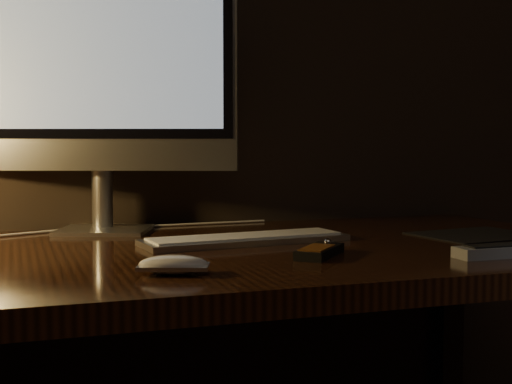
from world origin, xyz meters
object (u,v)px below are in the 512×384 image
object	(u,v)px
mouse	(174,268)
monitor	(103,65)
tv_remote	(506,250)
media_remote	(320,251)
keyboard	(245,239)
desk	(185,312)

from	to	relation	value
mouse	monitor	bearing A→B (deg)	113.52
monitor	tv_remote	size ratio (longest dim) A/B	3.21
media_remote	tv_remote	distance (m)	0.31
monitor	keyboard	world-z (taller)	monitor
desk	keyboard	world-z (taller)	keyboard
desk	keyboard	size ratio (longest dim) A/B	4.03
mouse	keyboard	bearing A→B (deg)	73.75
media_remote	tv_remote	world-z (taller)	same
media_remote	tv_remote	bearing A→B (deg)	-67.39
desk	keyboard	distance (m)	0.18
keyboard	mouse	xyz separation A→B (m)	(-0.20, -0.27, 0.00)
tv_remote	keyboard	bearing A→B (deg)	140.60
keyboard	monitor	bearing A→B (deg)	126.69
monitor	mouse	xyz separation A→B (m)	(0.03, -0.52, -0.34)
tv_remote	media_remote	bearing A→B (deg)	160.61
keyboard	mouse	size ratio (longest dim) A/B	3.90
desk	media_remote	size ratio (longest dim) A/B	12.47
media_remote	tv_remote	xyz separation A→B (m)	(0.29, -0.10, 0.00)
desk	mouse	distance (m)	0.34
desk	media_remote	xyz separation A→B (m)	(0.18, -0.22, 0.14)
monitor	media_remote	size ratio (longest dim) A/B	4.60
keyboard	tv_remote	bearing A→B (deg)	-45.97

